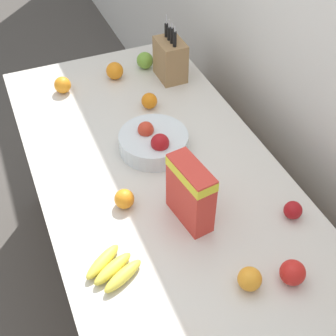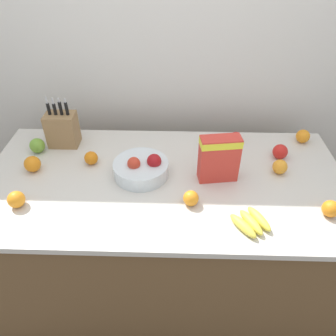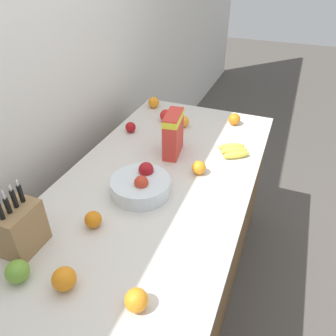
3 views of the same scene
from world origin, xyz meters
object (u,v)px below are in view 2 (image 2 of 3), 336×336
(knife_block, at_px, (62,129))
(apple_rightmost, at_px, (236,137))
(orange_mid_right, at_px, (191,198))
(orange_front_center, at_px, (32,164))
(orange_mid_left, at_px, (16,199))
(orange_near_bowl, at_px, (331,209))
(orange_back_center, at_px, (303,136))
(orange_front_left, at_px, (280,167))
(banana_bunch, at_px, (251,222))
(apple_near_bananas, at_px, (37,146))
(orange_front_right, at_px, (91,158))
(cereal_box, at_px, (219,157))
(apple_front, at_px, (280,152))
(fruit_bowl, at_px, (141,168))

(knife_block, distance_m, apple_rightmost, 1.00)
(orange_mid_right, bearing_deg, orange_front_center, 164.42)
(orange_front_center, distance_m, orange_mid_left, 0.26)
(orange_front_center, relative_size, orange_near_bowl, 1.10)
(apple_rightmost, relative_size, orange_mid_right, 0.91)
(orange_back_center, bearing_deg, orange_front_left, -124.43)
(banana_bunch, relative_size, orange_mid_left, 2.53)
(apple_near_bananas, relative_size, orange_mid_left, 1.06)
(apple_rightmost, relative_size, orange_front_right, 0.91)
(cereal_box, height_order, apple_front, cereal_box)
(knife_block, relative_size, orange_front_right, 4.17)
(orange_back_center, xyz_separation_m, orange_mid_left, (-1.47, -0.58, 0.00))
(apple_rightmost, bearing_deg, orange_back_center, 2.13)
(cereal_box, height_order, orange_mid_left, cereal_box)
(orange_back_center, height_order, orange_near_bowl, orange_back_center)
(apple_rightmost, bearing_deg, apple_near_bananas, -173.27)
(orange_front_right, distance_m, orange_mid_right, 0.60)
(apple_near_bananas, xyz_separation_m, orange_near_bowl, (1.47, -0.45, -0.00))
(banana_bunch, height_order, orange_front_center, orange_front_center)
(banana_bunch, bearing_deg, orange_front_center, 161.74)
(orange_front_center, relative_size, orange_front_left, 1.11)
(cereal_box, relative_size, orange_front_center, 2.88)
(cereal_box, distance_m, orange_mid_left, 0.97)
(apple_near_bananas, xyz_separation_m, orange_mid_right, (0.85, -0.40, -0.01))
(knife_block, relative_size, apple_near_bananas, 3.61)
(fruit_bowl, xyz_separation_m, orange_mid_right, (0.25, -0.21, -0.01))
(orange_mid_right, bearing_deg, apple_front, 37.46)
(orange_front_center, bearing_deg, orange_mid_right, -15.58)
(orange_front_right, height_order, orange_front_left, orange_front_left)
(orange_front_left, bearing_deg, orange_back_center, 55.57)
(orange_back_center, relative_size, orange_front_left, 1.03)
(orange_back_center, bearing_deg, orange_front_right, -168.26)
(apple_near_bananas, height_order, orange_front_center, same)
(orange_front_right, xyz_separation_m, orange_mid_right, (0.53, -0.30, 0.00))
(orange_back_center, distance_m, orange_front_left, 0.36)
(apple_rightmost, xyz_separation_m, orange_front_center, (-1.09, -0.30, 0.01))
(knife_block, bearing_deg, orange_near_bowl, -21.74)
(knife_block, relative_size, banana_bunch, 1.52)
(apple_front, bearing_deg, cereal_box, -152.52)
(apple_near_bananas, bearing_deg, apple_rightmost, 6.73)
(orange_mid_right, height_order, orange_near_bowl, orange_near_bowl)
(orange_front_left, bearing_deg, knife_block, 168.82)
(orange_mid_left, bearing_deg, apple_front, 17.84)
(banana_bunch, relative_size, orange_front_left, 2.61)
(banana_bunch, bearing_deg, orange_front_right, 151.58)
(orange_front_center, relative_size, orange_mid_left, 1.07)
(cereal_box, bearing_deg, orange_front_right, 163.07)
(apple_rightmost, distance_m, orange_near_bowl, 0.67)
(knife_block, bearing_deg, orange_front_center, -110.39)
(knife_block, xyz_separation_m, orange_back_center, (1.39, 0.06, -0.06))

